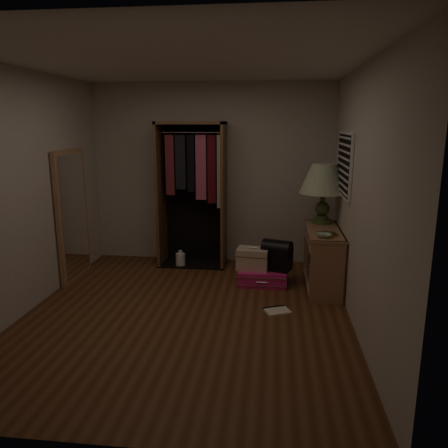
# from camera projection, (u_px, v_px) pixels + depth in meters

# --- Properties ---
(ground) EXTENTS (4.00, 4.00, 0.00)m
(ground) POSITION_uv_depth(u_px,v_px,m) (186.00, 315.00, 4.73)
(ground) COLOR #512D17
(ground) RESTS_ON ground
(room_walls) EXTENTS (3.52, 4.02, 2.60)m
(room_walls) POSITION_uv_depth(u_px,v_px,m) (192.00, 176.00, 4.43)
(room_walls) COLOR beige
(room_walls) RESTS_ON ground
(console_bookshelf) EXTENTS (0.42, 1.12, 0.75)m
(console_bookshelf) POSITION_uv_depth(u_px,v_px,m) (323.00, 256.00, 5.46)
(console_bookshelf) COLOR #9A6C4A
(console_bookshelf) RESTS_ON ground
(open_wardrobe) EXTENTS (0.95, 0.50, 2.05)m
(open_wardrobe) POSITION_uv_depth(u_px,v_px,m) (194.00, 182.00, 6.20)
(open_wardrobe) COLOR brown
(open_wardrobe) RESTS_ON ground
(floor_mirror) EXTENTS (0.06, 0.80, 1.70)m
(floor_mirror) POSITION_uv_depth(u_px,v_px,m) (72.00, 215.00, 5.70)
(floor_mirror) COLOR #A87A51
(floor_mirror) RESTS_ON ground
(pink_suitcase) EXTENTS (0.63, 0.46, 0.19)m
(pink_suitcase) POSITION_uv_depth(u_px,v_px,m) (262.00, 276.00, 5.64)
(pink_suitcase) COLOR #E51B78
(pink_suitcase) RESTS_ON ground
(train_case) EXTENTS (0.43, 0.32, 0.29)m
(train_case) POSITION_uv_depth(u_px,v_px,m) (253.00, 259.00, 5.60)
(train_case) COLOR beige
(train_case) RESTS_ON pink_suitcase
(black_bag) EXTENTS (0.42, 0.35, 0.39)m
(black_bag) POSITION_uv_depth(u_px,v_px,m) (277.00, 254.00, 5.57)
(black_bag) COLOR black
(black_bag) RESTS_ON pink_suitcase
(table_lamp) EXTENTS (0.68, 0.68, 0.77)m
(table_lamp) POSITION_uv_depth(u_px,v_px,m) (324.00, 180.00, 5.59)
(table_lamp) COLOR #3D4F26
(table_lamp) RESTS_ON console_bookshelf
(brass_tray) EXTENTS (0.31, 0.31, 0.01)m
(brass_tray) POSITION_uv_depth(u_px,v_px,m) (327.00, 234.00, 5.10)
(brass_tray) COLOR #B68A46
(brass_tray) RESTS_ON console_bookshelf
(ceramic_bowl) EXTENTS (0.17, 0.17, 0.04)m
(ceramic_bowl) POSITION_uv_depth(u_px,v_px,m) (324.00, 236.00, 4.99)
(ceramic_bowl) COLOR #9AB8A0
(ceramic_bowl) RESTS_ON console_bookshelf
(white_jug) EXTENTS (0.17, 0.17, 0.24)m
(white_jug) POSITION_uv_depth(u_px,v_px,m) (181.00, 260.00, 6.30)
(white_jug) COLOR white
(white_jug) RESTS_ON ground
(floor_book) EXTENTS (0.33, 0.30, 0.02)m
(floor_book) POSITION_uv_depth(u_px,v_px,m) (276.00, 310.00, 4.82)
(floor_book) COLOR #F2E8CB
(floor_book) RESTS_ON ground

